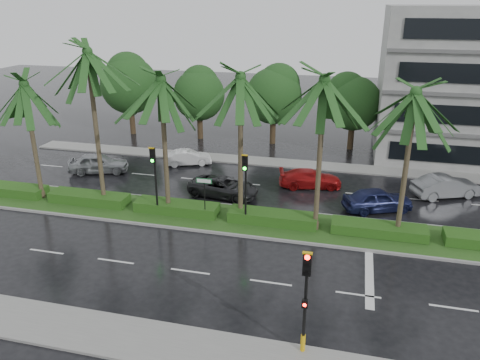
% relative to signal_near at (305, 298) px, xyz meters
% --- Properties ---
extents(ground, '(120.00, 120.00, 0.00)m').
position_rel_signal_near_xyz_m(ground, '(-6.00, 9.39, -2.50)').
color(ground, black).
rests_on(ground, ground).
extents(near_sidewalk, '(40.00, 2.40, 0.12)m').
position_rel_signal_near_xyz_m(near_sidewalk, '(-6.00, -0.81, -2.44)').
color(near_sidewalk, slate).
rests_on(near_sidewalk, ground).
extents(far_sidewalk, '(40.00, 2.00, 0.12)m').
position_rel_signal_near_xyz_m(far_sidewalk, '(-6.00, 21.39, -2.44)').
color(far_sidewalk, slate).
rests_on(far_sidewalk, ground).
extents(median, '(36.00, 4.00, 0.15)m').
position_rel_signal_near_xyz_m(median, '(-6.00, 10.39, -2.42)').
color(median, gray).
rests_on(median, ground).
extents(hedge, '(35.20, 1.40, 0.60)m').
position_rel_signal_near_xyz_m(hedge, '(-6.00, 10.39, -2.05)').
color(hedge, '#1C4413').
rests_on(hedge, median).
extents(lane_markings, '(34.00, 13.06, 0.01)m').
position_rel_signal_near_xyz_m(lane_markings, '(-2.96, 8.96, -2.50)').
color(lane_markings, silver).
rests_on(lane_markings, ground).
extents(palm_row, '(26.30, 4.20, 10.29)m').
position_rel_signal_near_xyz_m(palm_row, '(-7.25, 10.41, 5.30)').
color(palm_row, '#3E3624').
rests_on(palm_row, median).
extents(signal_near, '(0.34, 0.45, 4.36)m').
position_rel_signal_near_xyz_m(signal_near, '(0.00, 0.00, 0.00)').
color(signal_near, black).
rests_on(signal_near, near_sidewalk).
extents(signal_median_left, '(0.34, 0.42, 4.36)m').
position_rel_signal_near_xyz_m(signal_median_left, '(-10.00, 9.69, 0.49)').
color(signal_median_left, black).
rests_on(signal_median_left, median).
extents(signal_median_right, '(0.34, 0.42, 4.36)m').
position_rel_signal_near_xyz_m(signal_median_right, '(-4.50, 9.69, 0.49)').
color(signal_median_right, black).
rests_on(signal_median_right, median).
extents(street_sign, '(0.95, 0.09, 2.60)m').
position_rel_signal_near_xyz_m(street_sign, '(-7.00, 9.87, -0.38)').
color(street_sign, black).
rests_on(street_sign, median).
extents(bg_trees, '(33.24, 5.44, 7.86)m').
position_rel_signal_near_xyz_m(bg_trees, '(-6.81, 26.98, 2.17)').
color(bg_trees, '#332217').
rests_on(bg_trees, ground).
extents(car_silver, '(3.12, 4.77, 1.51)m').
position_rel_signal_near_xyz_m(car_silver, '(-17.50, 15.98, -1.75)').
color(car_silver, '#9FA2A7').
rests_on(car_silver, ground).
extents(car_white, '(2.66, 3.89, 1.21)m').
position_rel_signal_near_xyz_m(car_white, '(-11.50, 19.33, -1.90)').
color(car_white, silver).
rests_on(car_white, ground).
extents(car_darkgrey, '(2.77, 4.97, 1.31)m').
position_rel_signal_near_xyz_m(car_darkgrey, '(-7.00, 13.86, -1.85)').
color(car_darkgrey, '#242527').
rests_on(car_darkgrey, ground).
extents(car_red, '(2.69, 4.64, 1.27)m').
position_rel_signal_near_xyz_m(car_red, '(-1.50, 16.91, -1.87)').
color(car_red, '#A61213').
rests_on(car_red, ground).
extents(car_blue, '(3.29, 4.64, 1.47)m').
position_rel_signal_near_xyz_m(car_blue, '(3.00, 13.96, -1.77)').
color(car_blue, '#171C45').
rests_on(car_blue, ground).
extents(car_grey, '(3.28, 4.73, 1.48)m').
position_rel_signal_near_xyz_m(car_grey, '(7.50, 17.35, -1.77)').
color(car_grey, slate).
rests_on(car_grey, ground).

